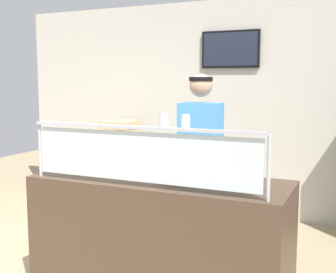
{
  "coord_description": "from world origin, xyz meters",
  "views": [
    {
      "loc": [
        2.39,
        -2.58,
        1.68
      ],
      "look_at": [
        1.04,
        0.41,
        1.27
      ],
      "focal_mm": 46.42,
      "sensor_mm": 36.0,
      "label": 1
    }
  ],
  "objects_px": {
    "pizza_tray": "(184,176)",
    "pizza_box_stack": "(119,131)",
    "pizza_server": "(188,175)",
    "parmesan_shaker": "(164,121)",
    "worker_figure": "(200,157)",
    "pepper_flake_shaker": "(186,122)"
  },
  "relations": [
    {
      "from": "pizza_tray",
      "to": "parmesan_shaker",
      "type": "xyz_separation_m",
      "value": [
        0.01,
        -0.39,
        0.46
      ]
    },
    {
      "from": "pizza_server",
      "to": "worker_figure",
      "type": "xyz_separation_m",
      "value": [
        -0.15,
        0.69,
        0.02
      ]
    },
    {
      "from": "pizza_box_stack",
      "to": "parmesan_shaker",
      "type": "bearing_deg",
      "value": -52.74
    },
    {
      "from": "pizza_tray",
      "to": "worker_figure",
      "type": "bearing_deg",
      "value": 99.26
    },
    {
      "from": "pizza_tray",
      "to": "pizza_server",
      "type": "bearing_deg",
      "value": -24.08
    },
    {
      "from": "parmesan_shaker",
      "to": "pepper_flake_shaker",
      "type": "distance_m",
      "value": 0.16
    },
    {
      "from": "pizza_server",
      "to": "pizza_box_stack",
      "type": "height_order",
      "value": "pizza_box_stack"
    },
    {
      "from": "pizza_tray",
      "to": "worker_figure",
      "type": "relative_size",
      "value": 0.28
    },
    {
      "from": "pepper_flake_shaker",
      "to": "worker_figure",
      "type": "xyz_separation_m",
      "value": [
        -0.28,
        1.06,
        -0.42
      ]
    },
    {
      "from": "pizza_tray",
      "to": "worker_figure",
      "type": "height_order",
      "value": "worker_figure"
    },
    {
      "from": "pizza_tray",
      "to": "pepper_flake_shaker",
      "type": "distance_m",
      "value": 0.62
    },
    {
      "from": "pepper_flake_shaker",
      "to": "worker_figure",
      "type": "height_order",
      "value": "worker_figure"
    },
    {
      "from": "pizza_tray",
      "to": "pepper_flake_shaker",
      "type": "height_order",
      "value": "pepper_flake_shaker"
    },
    {
      "from": "worker_figure",
      "to": "pizza_box_stack",
      "type": "bearing_deg",
      "value": 143.56
    },
    {
      "from": "parmesan_shaker",
      "to": "worker_figure",
      "type": "xyz_separation_m",
      "value": [
        -0.12,
        1.06,
        -0.42
      ]
    },
    {
      "from": "pizza_server",
      "to": "parmesan_shaker",
      "type": "relative_size",
      "value": 3.03
    },
    {
      "from": "pizza_server",
      "to": "parmesan_shaker",
      "type": "height_order",
      "value": "parmesan_shaker"
    },
    {
      "from": "pizza_tray",
      "to": "pizza_box_stack",
      "type": "distance_m",
      "value": 2.46
    },
    {
      "from": "worker_figure",
      "to": "pizza_box_stack",
      "type": "height_order",
      "value": "worker_figure"
    },
    {
      "from": "pizza_tray",
      "to": "pizza_server",
      "type": "height_order",
      "value": "pizza_server"
    },
    {
      "from": "parmesan_shaker",
      "to": "pepper_flake_shaker",
      "type": "bearing_deg",
      "value": -0.0
    },
    {
      "from": "pepper_flake_shaker",
      "to": "worker_figure",
      "type": "bearing_deg",
      "value": 104.83
    }
  ]
}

